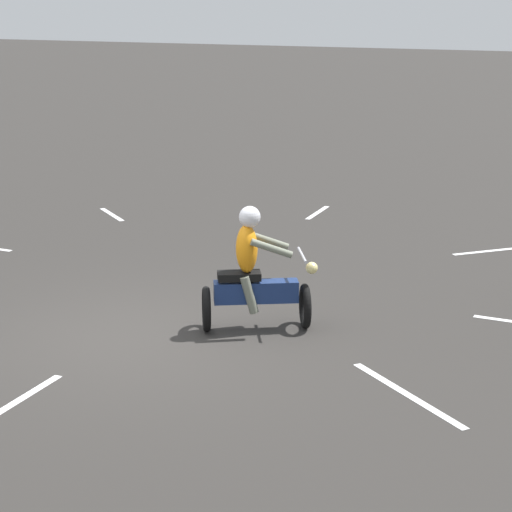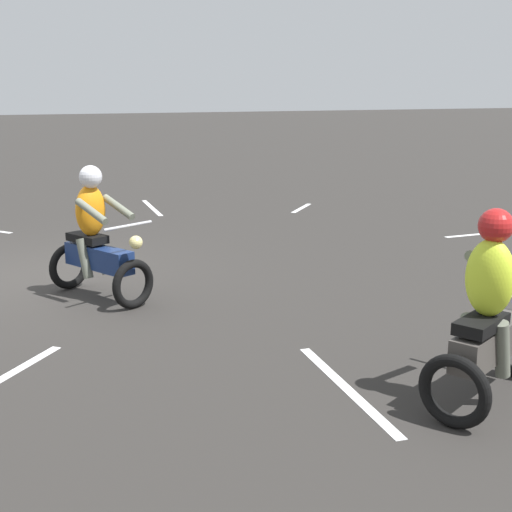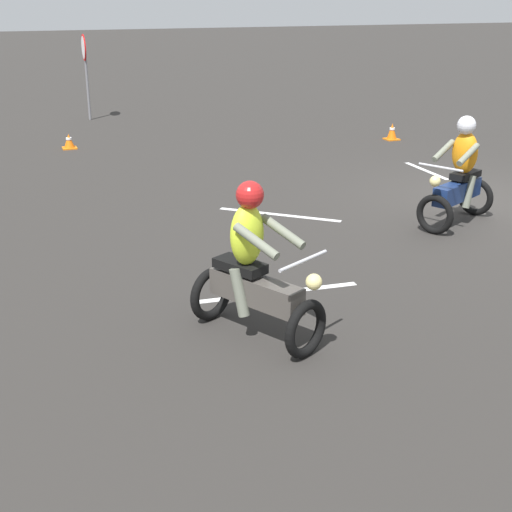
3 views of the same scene
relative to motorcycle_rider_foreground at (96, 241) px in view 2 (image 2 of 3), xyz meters
name	(u,v)px [view 2 (image 2 of 3)]	position (x,y,z in m)	size (l,w,h in m)	color
ground_plane	(24,279)	(0.82, -1.27, -0.73)	(120.00, 120.00, 0.00)	#2D2B28
motorcycle_rider_foreground	(96,241)	(0.00, 0.00, 0.00)	(1.18, 1.52, 1.66)	black
motorcycle_rider_background	(490,320)	(-2.52, 4.26, 0.00)	(1.52, 1.20, 1.66)	black
lane_stripe_n	(346,388)	(-1.57, 3.60, -0.72)	(0.10, 2.00, 0.01)	silver
lane_stripe_w	(475,234)	(-6.91, -1.45, -0.72)	(0.10, 1.26, 0.01)	silver
lane_stripe_sw	(301,208)	(-5.22, -5.16, -0.72)	(0.10, 1.24, 0.01)	silver
lane_stripe_s	(152,208)	(-2.20, -6.41, -0.72)	(0.10, 2.13, 0.01)	silver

